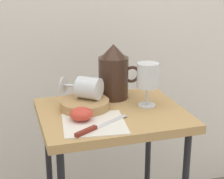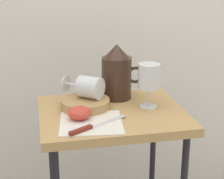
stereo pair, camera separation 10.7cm
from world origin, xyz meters
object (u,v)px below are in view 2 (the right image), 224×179
(table, at_px, (112,132))
(pitcher, at_px, (117,77))
(apple_half_left, at_px, (79,113))
(basket_tray, at_px, (85,104))
(wine_glass_upright, at_px, (149,79))
(wine_glass_tipped_near, at_px, (89,87))
(knife, at_px, (90,127))

(table, bearing_deg, pitcher, 70.60)
(apple_half_left, bearing_deg, basket_tray, 71.34)
(basket_tray, distance_m, pitcher, 0.18)
(wine_glass_upright, bearing_deg, basket_tray, 172.34)
(wine_glass_upright, bearing_deg, apple_half_left, -165.15)
(wine_glass_tipped_near, bearing_deg, basket_tray, -136.92)
(table, bearing_deg, knife, -124.87)
(wine_glass_tipped_near, distance_m, knife, 0.21)
(table, bearing_deg, wine_glass_upright, 4.82)
(pitcher, distance_m, wine_glass_upright, 0.15)
(table, height_order, pitcher, pitcher)
(table, bearing_deg, wine_glass_tipped_near, 141.09)
(basket_tray, distance_m, wine_glass_upright, 0.25)
(pitcher, height_order, knife, pitcher)
(wine_glass_tipped_near, bearing_deg, apple_half_left, -113.74)
(basket_tray, relative_size, wine_glass_tipped_near, 1.12)
(pitcher, xyz_separation_m, apple_half_left, (-0.17, -0.19, -0.06))
(wine_glass_upright, distance_m, knife, 0.30)
(table, relative_size, pitcher, 3.30)
(pitcher, height_order, wine_glass_upright, pitcher)
(wine_glass_tipped_near, distance_m, apple_half_left, 0.14)
(table, xyz_separation_m, knife, (-0.10, -0.14, 0.09))
(table, relative_size, basket_tray, 3.97)
(table, bearing_deg, apple_half_left, -154.97)
(table, xyz_separation_m, basket_tray, (-0.09, 0.04, 0.10))
(basket_tray, xyz_separation_m, wine_glass_upright, (0.23, -0.03, 0.09))
(apple_half_left, bearing_deg, knife, -74.35)
(apple_half_left, bearing_deg, wine_glass_tipped_near, 66.26)
(pitcher, height_order, wine_glass_tipped_near, pitcher)
(pitcher, bearing_deg, table, -109.40)
(table, relative_size, wine_glass_tipped_near, 4.44)
(wine_glass_upright, relative_size, knife, 0.79)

